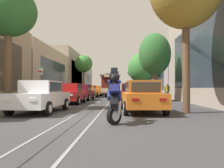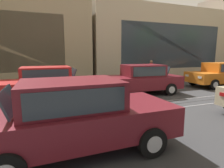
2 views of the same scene
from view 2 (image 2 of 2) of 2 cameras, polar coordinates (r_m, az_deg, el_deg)
The scene contains 6 objects.
building_facade_left at distance 24.47m, azimuth 30.22°, elevation 11.28°, with size 5.22×56.59×8.23m.
parked_car_red_second_left at distance 8.76m, azimuth -20.46°, elevation -0.04°, with size 2.01×4.37×1.58m.
parked_car_maroon_mid_left at distance 9.96m, azimuth 8.98°, elevation 1.48°, with size 2.11×4.41×1.58m.
parked_car_orange_fourth_left at distance 14.21m, azimuth 30.66°, elevation 2.60°, with size 2.13×4.42×1.58m.
parked_car_maroon_second_right at distance 4.16m, azimuth -10.84°, elevation -9.50°, with size 2.04×4.38×1.58m.
pedestrian_on_left_pavement at distance 14.70m, azimuth 12.07°, elevation 4.44°, with size 0.55×0.40×1.68m.
Camera 2 is at (6.23, 8.65, 2.12)m, focal length 29.25 mm.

